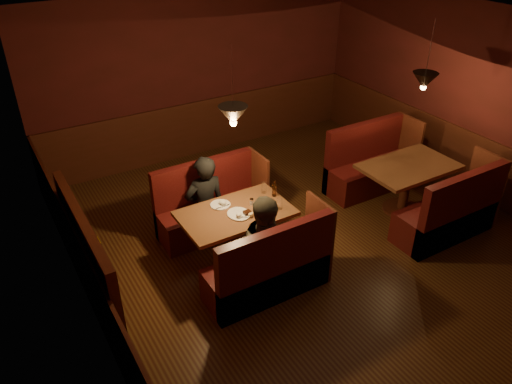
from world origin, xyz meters
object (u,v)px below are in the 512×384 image
main_bench_far (211,209)px  second_bench_far (369,168)px  main_bench_near (271,272)px  second_table (407,177)px  diner_a (204,187)px  diner_b (268,231)px  second_bench_near (450,216)px  main_table (237,223)px

main_bench_far → second_bench_far: second_bench_far is taller
main_bench_near → second_table: (2.73, 0.54, 0.24)m
second_bench_far → diner_a: (-2.89, 0.13, 0.45)m
main_bench_far → diner_b: (0.07, -1.41, 0.45)m
second_bench_near → diner_b: bearing=170.1°
second_bench_near → diner_b: size_ratio=0.97×
second_bench_far → main_bench_near: bearing=-153.7°
main_bench_far → diner_b: size_ratio=0.98×
second_table → second_bench_far: (0.03, 0.83, -0.23)m
second_bench_far → second_table: bearing=-92.2°
second_table → diner_b: 2.70m
main_table → second_bench_near: 2.99m
second_table → main_table: bearing=174.6°
main_bench_near → second_table: bearing=11.2°
diner_a → second_table: bearing=164.4°
second_bench_far → second_bench_near: same height
second_bench_far → diner_a: bearing=177.4°
main_bench_far → main_bench_near: same height
second_bench_near → diner_b: diner_b is taller
diner_a → diner_b: 1.33m
main_table → diner_a: bearing=98.9°
main_table → second_bench_near: size_ratio=0.92×
main_table → main_bench_near: bearing=-88.9°
main_table → main_bench_near: size_ratio=0.91×
main_table → second_bench_far: (2.78, 0.57, -0.23)m
main_bench_far → second_bench_far: 2.77m
main_table → second_bench_far: 2.84m
diner_a → second_bench_far: bearing=-179.6°
main_table → diner_a: 0.74m
second_bench_near → diner_a: 3.43m
main_bench_far → diner_b: diner_b is taller
second_table → diner_b: diner_b is taller
second_bench_near → second_table: bearing=92.2°
diner_b → main_table: bearing=96.6°
diner_b → main_bench_near: bearing=-111.1°
second_table → second_bench_near: 0.86m
main_table → second_bench_near: bearing=-21.4°
main_table → diner_a: (-0.11, 0.70, 0.22)m
main_bench_far → diner_a: 0.49m
main_bench_near → diner_a: diner_a is taller
main_bench_near → diner_b: diner_b is taller
main_table → diner_b: bearing=-82.4°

